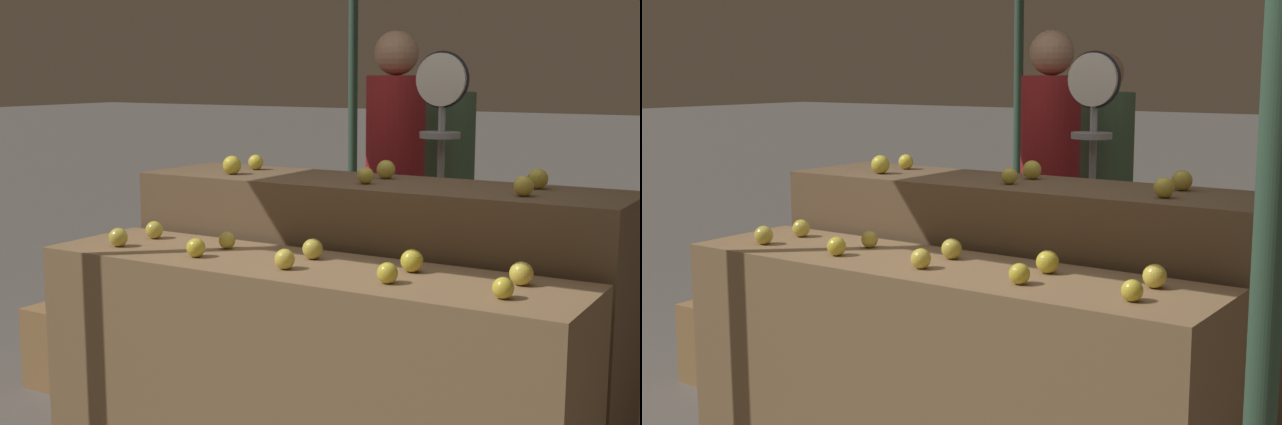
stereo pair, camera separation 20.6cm
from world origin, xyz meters
TOP-DOWN VIEW (x-y plane):
  - display_counter_front at (0.00, 0.00)m, footprint 2.19×0.55m
  - display_counter_back at (0.00, 0.60)m, footprint 2.19×0.55m
  - apple_front_0 at (-0.83, -0.10)m, footprint 0.08×0.08m
  - apple_front_1 at (-0.42, -0.10)m, footprint 0.08×0.08m
  - apple_front_2 at (-0.01, -0.10)m, footprint 0.08×0.08m
  - apple_front_3 at (0.42, -0.10)m, footprint 0.07×0.07m
  - apple_front_4 at (0.83, -0.10)m, footprint 0.07×0.07m
  - apple_front_5 at (-0.82, 0.11)m, footprint 0.08×0.08m
  - apple_front_6 at (-0.42, 0.10)m, footprint 0.07×0.07m
  - apple_front_7 at (-0.01, 0.10)m, footprint 0.08×0.08m
  - apple_front_8 at (0.42, 0.10)m, footprint 0.08×0.08m
  - apple_front_9 at (0.83, 0.11)m, footprint 0.08×0.08m
  - apple_back_0 at (-0.68, 0.49)m, footprint 0.09×0.09m
  - apple_back_1 at (0.01, 0.50)m, footprint 0.07×0.07m
  - apple_back_2 at (0.70, 0.49)m, footprint 0.08×0.08m
  - apple_back_3 at (-0.70, 0.71)m, footprint 0.07×0.07m
  - apple_back_4 at (-0.00, 0.71)m, footprint 0.08×0.08m
  - apple_back_5 at (0.68, 0.72)m, footprint 0.08×0.08m
  - produce_scale at (0.02, 1.26)m, footprint 0.28×0.20m
  - person_vendor_at_scale at (-0.36, 1.54)m, footprint 0.42×0.42m
  - person_customer_left at (-0.29, 2.04)m, footprint 0.48×0.48m
  - wooden_crate_side at (-1.58, 0.36)m, footprint 0.42×0.42m

SIDE VIEW (x-z plane):
  - wooden_crate_side at x=-1.58m, z-range 0.00..0.42m
  - display_counter_front at x=0.00m, z-range 0.00..0.88m
  - display_counter_back at x=0.00m, z-range 0.00..1.13m
  - apple_front_6 at x=-0.42m, z-range 0.88..0.95m
  - apple_front_4 at x=0.83m, z-range 0.88..0.95m
  - apple_front_3 at x=0.42m, z-range 0.88..0.95m
  - apple_front_1 at x=-0.42m, z-range 0.88..0.96m
  - apple_front_2 at x=-0.01m, z-range 0.88..0.96m
  - apple_front_5 at x=-0.82m, z-range 0.88..0.96m
  - apple_front_0 at x=-0.83m, z-range 0.88..0.96m
  - apple_front_7 at x=-0.01m, z-range 0.88..0.96m
  - apple_front_9 at x=0.83m, z-range 0.88..0.96m
  - apple_front_8 at x=0.42m, z-range 0.88..0.96m
  - person_customer_left at x=-0.29m, z-range 0.13..1.84m
  - person_vendor_at_scale at x=-0.36m, z-range 0.16..1.98m
  - apple_back_1 at x=0.01m, z-range 1.13..1.20m
  - apple_back_3 at x=-0.70m, z-range 1.13..1.21m
  - apple_back_2 at x=0.70m, z-range 1.13..1.21m
  - apple_back_5 at x=0.68m, z-range 1.13..1.22m
  - apple_back_4 at x=0.00m, z-range 1.13..1.22m
  - apple_back_0 at x=-0.68m, z-range 1.13..1.22m
  - produce_scale at x=0.02m, z-range 0.39..2.09m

